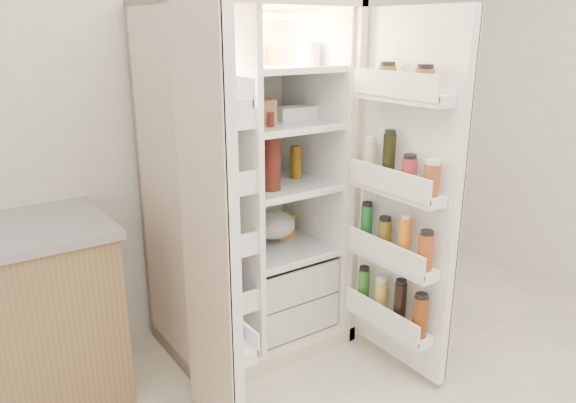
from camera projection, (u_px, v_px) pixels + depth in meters
wall_back at (211, 89)px, 2.99m from camera, size 4.00×0.02×2.70m
refrigerator at (247, 208)px, 2.91m from camera, size 0.92×0.70×1.80m
freezer_door at (210, 237)px, 2.11m from camera, size 0.15×0.40×1.72m
fridge_door at (406, 203)px, 2.58m from camera, size 0.17×0.58×1.72m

